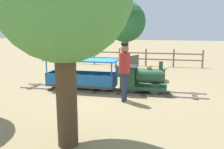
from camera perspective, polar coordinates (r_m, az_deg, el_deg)
The scene contains 8 objects.
ground_plane at distance 7.94m, azimuth -1.54°, elevation -3.83°, with size 60.00×60.00×0.00m, color #8C7A56.
track at distance 7.91m, azimuth -0.80°, elevation -3.76°, with size 0.76×6.05×0.04m.
locomotive at distance 7.63m, azimuth 6.72°, elevation -0.80°, with size 0.72×1.45×0.98m.
passenger_car at distance 8.07m, azimuth -7.03°, elevation -0.59°, with size 0.82×2.35×0.97m.
conductor_person at distance 6.69m, azimuth 2.93°, elevation 1.71°, with size 0.30×0.30×1.62m.
park_bench at distance 10.51m, azimuth 3.77°, elevation 2.18°, with size 1.35×0.88×0.82m.
oak_tree_near at distance 10.11m, azimuth 3.12°, elevation 11.95°, with size 1.64×1.64×3.05m.
fence_section at distance 13.05m, azimuth 4.81°, elevation 4.23°, with size 0.08×7.13×0.90m.
Camera 1 is at (7.42, 1.91, 2.06)m, focal length 39.31 mm.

